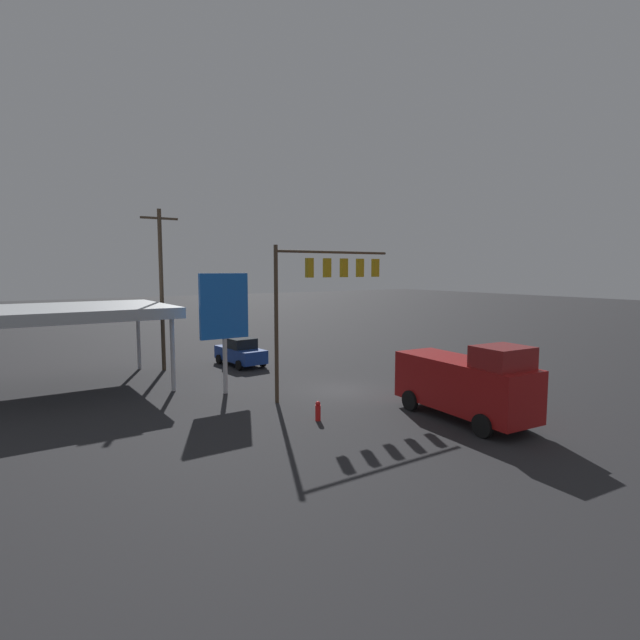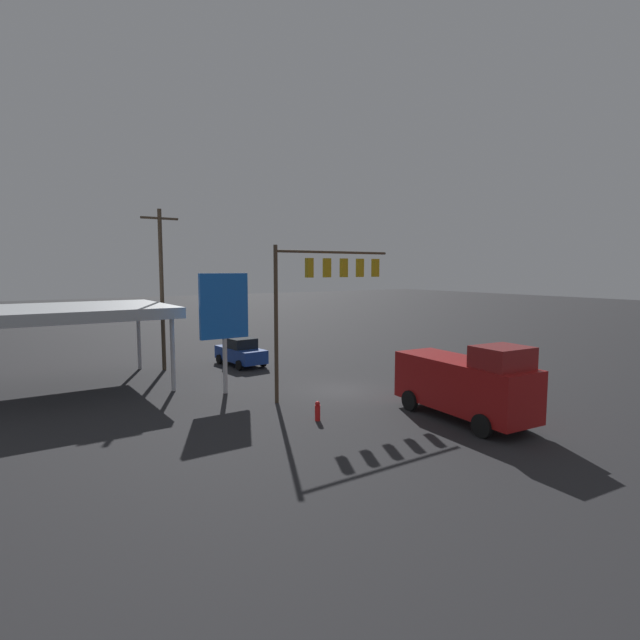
# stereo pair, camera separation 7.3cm
# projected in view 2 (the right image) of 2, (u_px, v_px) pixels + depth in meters

# --- Properties ---
(ground_plane) EXTENTS (200.00, 200.00, 0.00)m
(ground_plane) POSITION_uv_depth(u_px,v_px,m) (340.00, 390.00, 27.66)
(ground_plane) COLOR #262628
(traffic_signal_assembly) EXTENTS (7.17, 0.43, 7.88)m
(traffic_signal_assembly) POSITION_uv_depth(u_px,v_px,m) (324.00, 281.00, 26.15)
(traffic_signal_assembly) COLOR #473828
(traffic_signal_assembly) RESTS_ON ground
(utility_pole) EXTENTS (2.40, 0.26, 10.55)m
(utility_pole) POSITION_uv_depth(u_px,v_px,m) (162.00, 286.00, 32.56)
(utility_pole) COLOR #473828
(utility_pole) RESTS_ON ground
(gas_station_canopy) EXTENTS (10.98, 8.45, 4.64)m
(gas_station_canopy) POSITION_uv_depth(u_px,v_px,m) (63.00, 313.00, 27.41)
(gas_station_canopy) COLOR #B2B7BC
(gas_station_canopy) RESTS_ON ground
(price_sign) EXTENTS (2.69, 0.27, 6.48)m
(price_sign) POSITION_uv_depth(u_px,v_px,m) (224.00, 310.00, 26.55)
(price_sign) COLOR #B7B7BC
(price_sign) RESTS_ON ground
(delivery_truck) EXTENTS (2.96, 6.96, 3.58)m
(delivery_truck) POSITION_uv_depth(u_px,v_px,m) (466.00, 383.00, 22.03)
(delivery_truck) COLOR maroon
(delivery_truck) RESTS_ON ground
(sedan_far) EXTENTS (2.31, 4.52, 1.93)m
(sedan_far) POSITION_uv_depth(u_px,v_px,m) (241.00, 352.00, 34.70)
(sedan_far) COLOR navy
(sedan_far) RESTS_ON ground
(fire_hydrant) EXTENTS (0.24, 0.24, 0.88)m
(fire_hydrant) POSITION_uv_depth(u_px,v_px,m) (318.00, 411.00, 22.08)
(fire_hydrant) COLOR red
(fire_hydrant) RESTS_ON ground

